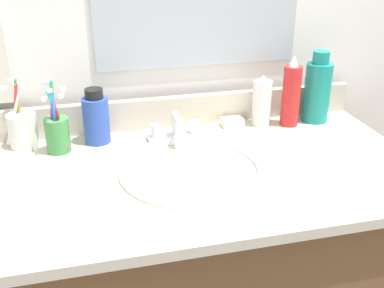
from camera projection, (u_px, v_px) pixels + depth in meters
The scene contains 12 objects.
countertop at pixel (192, 174), 1.17m from camera, with size 1.16×0.61×0.02m, color beige.
backsplash at pixel (169, 112), 1.40m from camera, with size 1.16×0.02×0.09m, color beige.
back_wall at pixel (167, 179), 1.57m from camera, with size 2.26×0.04×1.30m, color white.
sink_basin at pixel (192, 181), 1.17m from camera, with size 0.37×0.37×0.11m.
faucet at pixel (175, 130), 1.32m from camera, with size 0.16×0.10×0.08m.
bottle_mouthwash_teal at pixel (317, 90), 1.42m from camera, with size 0.08×0.08×0.22m.
bottle_lotion_white at pixel (262, 102), 1.40m from camera, with size 0.06×0.06×0.15m.
bottle_shampoo_blue at pixel (96, 118), 1.29m from camera, with size 0.07×0.07×0.15m.
bottle_spray_red at pixel (291, 95), 1.39m from camera, with size 0.05×0.05×0.21m.
cup_white_ceramic at pixel (22, 128), 1.27m from camera, with size 0.09×0.08×0.19m.
cup_green at pixel (57, 132), 1.24m from camera, with size 0.07×0.07×0.20m.
soap_bar at pixel (232, 122), 1.42m from camera, with size 0.06×0.04×0.02m, color white.
Camera 1 is at (-0.25, -1.00, 1.41)m, focal length 44.17 mm.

